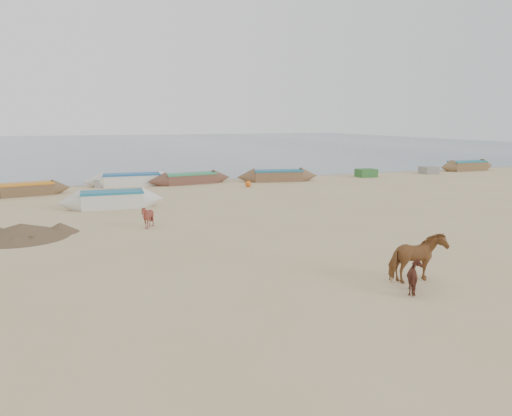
{
  "coord_description": "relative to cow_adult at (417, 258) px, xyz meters",
  "views": [
    {
      "loc": [
        -7.21,
        -14.98,
        4.61
      ],
      "look_at": [
        0.0,
        4.0,
        1.0
      ],
      "focal_mm": 35.0,
      "sensor_mm": 36.0,
      "label": 1
    }
  ],
  "objects": [
    {
      "name": "near_canoe",
      "position": [
        -7.08,
        15.68,
        -0.25
      ],
      "size": [
        5.4,
        1.48,
        0.91
      ],
      "primitive_type": null,
      "rotation": [
        0.0,
        0.0,
        -0.02
      ],
      "color": "silver",
      "rests_on": "ground"
    },
    {
      "name": "debris_pile",
      "position": [
        -11.05,
        10.12,
        -0.43
      ],
      "size": [
        4.93,
        4.93,
        0.56
      ],
      "primitive_type": "cone",
      "rotation": [
        0.0,
        0.0,
        -0.43
      ],
      "color": "brown",
      "rests_on": "ground"
    },
    {
      "name": "sea",
      "position": [
        -1.98,
        85.75,
        -0.7
      ],
      "size": [
        160.0,
        160.0,
        0.0
      ],
      "primitive_type": "plane",
      "color": "slate",
      "rests_on": "ground"
    },
    {
      "name": "ground",
      "position": [
        -1.98,
        3.75,
        -0.71
      ],
      "size": [
        140.0,
        140.0,
        0.0
      ],
      "primitive_type": "plane",
      "color": "tan",
      "rests_on": "ground"
    },
    {
      "name": "calf_front",
      "position": [
        -6.1,
        10.04,
        -0.21
      ],
      "size": [
        1.11,
        1.05,
        1.0
      ],
      "primitive_type": "imported",
      "rotation": [
        0.0,
        0.0,
        -1.25
      ],
      "color": "maroon",
      "rests_on": "ground"
    },
    {
      "name": "cow_adult",
      "position": [
        0.0,
        0.0,
        0.0
      ],
      "size": [
        1.71,
        0.83,
        1.42
      ],
      "primitive_type": "imported",
      "rotation": [
        0.0,
        0.0,
        1.61
      ],
      "color": "brown",
      "rests_on": "ground"
    },
    {
      "name": "calf_right",
      "position": [
        -0.57,
        -0.75,
        -0.29
      ],
      "size": [
        0.84,
        0.94,
        0.84
      ],
      "primitive_type": "imported",
      "rotation": [
        0.0,
        0.0,
        1.41
      ],
      "color": "#592A1C",
      "rests_on": "ground"
    },
    {
      "name": "waterline_canoes",
      "position": [
        -4.46,
        23.74,
        -0.29
      ],
      "size": [
        58.8,
        4.31,
        0.89
      ],
      "color": "brown",
      "rests_on": "ground"
    },
    {
      "name": "beach_clutter",
      "position": [
        3.06,
        23.18,
        -0.41
      ],
      "size": [
        44.72,
        4.4,
        0.64
      ],
      "color": "#2B603D",
      "rests_on": "ground"
    }
  ]
}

